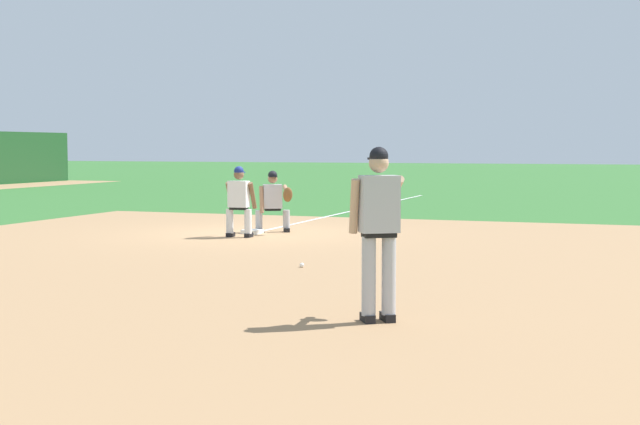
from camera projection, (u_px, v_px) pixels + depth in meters
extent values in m
plane|color=#336B2D|center=(252.00, 234.00, 19.02)|extent=(160.00, 160.00, 0.00)
cube|color=#A87F56|center=(294.00, 263.00, 14.22)|extent=(18.00, 18.00, 0.01)
cube|color=white|center=(360.00, 209.00, 26.39)|extent=(15.71, 0.10, 0.00)
cube|color=white|center=(252.00, 232.00, 19.01)|extent=(0.38, 0.38, 0.09)
sphere|color=white|center=(302.00, 265.00, 13.71)|extent=(0.07, 0.07, 0.07)
cube|color=black|center=(368.00, 318.00, 9.44)|extent=(0.28, 0.23, 0.09)
cylinder|color=#B2B2B7|center=(369.00, 276.00, 9.37)|extent=(0.15, 0.15, 0.84)
cube|color=black|center=(387.00, 317.00, 9.49)|extent=(0.28, 0.23, 0.09)
cylinder|color=#B2B2B7|center=(389.00, 275.00, 9.42)|extent=(0.15, 0.15, 0.84)
cube|color=black|center=(379.00, 234.00, 9.36)|extent=(0.35, 0.39, 0.06)
cube|color=#B2B2B7|center=(379.00, 204.00, 9.34)|extent=(0.41, 0.47, 0.60)
sphere|color=tan|center=(379.00, 163.00, 9.33)|extent=(0.21, 0.21, 0.21)
sphere|color=black|center=(379.00, 156.00, 9.32)|extent=(0.20, 0.20, 0.20)
cube|color=black|center=(376.00, 159.00, 9.41)|extent=(0.18, 0.20, 0.02)
cylinder|color=tan|center=(354.00, 206.00, 9.36)|extent=(0.21, 0.18, 0.59)
cylinder|color=tan|center=(394.00, 193.00, 9.67)|extent=(0.49, 0.35, 0.41)
ellipsoid|color=brown|center=(391.00, 208.00, 9.77)|extent=(0.36, 0.33, 0.34)
cube|color=black|center=(287.00, 230.00, 19.38)|extent=(0.28, 0.22, 0.09)
cylinder|color=#B2B2B7|center=(286.00, 219.00, 19.40)|extent=(0.15, 0.15, 0.40)
cube|color=black|center=(259.00, 230.00, 19.28)|extent=(0.28, 0.22, 0.09)
cylinder|color=#B2B2B7|center=(259.00, 220.00, 19.30)|extent=(0.15, 0.15, 0.40)
cube|color=black|center=(273.00, 209.00, 19.33)|extent=(0.34, 0.39, 0.06)
cube|color=#B2B2B7|center=(273.00, 196.00, 19.31)|extent=(0.40, 0.47, 0.52)
sphere|color=#9E7051|center=(273.00, 178.00, 19.26)|extent=(0.21, 0.21, 0.21)
sphere|color=black|center=(273.00, 175.00, 19.26)|extent=(0.20, 0.20, 0.20)
cube|color=black|center=(273.00, 177.00, 19.17)|extent=(0.18, 0.20, 0.02)
cylinder|color=#9E7051|center=(286.00, 191.00, 18.93)|extent=(0.55, 0.36, 0.24)
cylinder|color=#9E7051|center=(262.00, 200.00, 19.18)|extent=(0.25, 0.19, 0.58)
ellipsoid|color=brown|center=(288.00, 195.00, 18.73)|extent=(0.29, 0.28, 0.35)
cube|color=black|center=(231.00, 235.00, 18.35)|extent=(0.27, 0.13, 0.09)
cylinder|color=white|center=(230.00, 221.00, 18.29)|extent=(0.15, 0.15, 0.50)
cube|color=black|center=(249.00, 235.00, 18.24)|extent=(0.27, 0.13, 0.09)
cylinder|color=white|center=(248.00, 222.00, 18.18)|extent=(0.15, 0.15, 0.50)
cube|color=black|center=(239.00, 208.00, 18.22)|extent=(0.22, 0.35, 0.06)
cube|color=white|center=(239.00, 194.00, 18.19)|extent=(0.27, 0.41, 0.54)
sphere|color=brown|center=(239.00, 174.00, 18.18)|extent=(0.21, 0.21, 0.21)
sphere|color=navy|center=(239.00, 171.00, 18.18)|extent=(0.20, 0.20, 0.20)
cube|color=navy|center=(240.00, 172.00, 18.27)|extent=(0.12, 0.18, 0.02)
cylinder|color=brown|center=(230.00, 195.00, 18.41)|extent=(0.33, 0.11, 0.56)
cylinder|color=brown|center=(253.00, 195.00, 18.27)|extent=(0.33, 0.11, 0.56)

